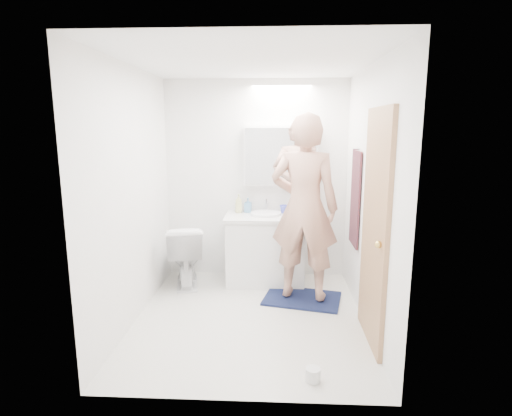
# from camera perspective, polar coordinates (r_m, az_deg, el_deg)

# --- Properties ---
(floor) EXTENTS (2.50, 2.50, 0.00)m
(floor) POSITION_cam_1_polar(r_m,az_deg,el_deg) (4.17, -0.89, -14.99)
(floor) COLOR silver
(floor) RESTS_ON ground
(ceiling) EXTENTS (2.50, 2.50, 0.00)m
(ceiling) POSITION_cam_1_polar(r_m,az_deg,el_deg) (3.78, -1.00, 19.72)
(ceiling) COLOR white
(ceiling) RESTS_ON floor
(wall_back) EXTENTS (2.50, 0.00, 2.50)m
(wall_back) POSITION_cam_1_polar(r_m,az_deg,el_deg) (5.03, -0.00, 3.89)
(wall_back) COLOR white
(wall_back) RESTS_ON floor
(wall_front) EXTENTS (2.50, 0.00, 2.50)m
(wall_front) POSITION_cam_1_polar(r_m,az_deg,el_deg) (2.58, -2.78, -3.18)
(wall_front) COLOR white
(wall_front) RESTS_ON floor
(wall_left) EXTENTS (0.00, 2.50, 2.50)m
(wall_left) POSITION_cam_1_polar(r_m,az_deg,el_deg) (4.02, -16.80, 1.57)
(wall_left) COLOR white
(wall_left) RESTS_ON floor
(wall_right) EXTENTS (0.00, 2.50, 2.50)m
(wall_right) POSITION_cam_1_polar(r_m,az_deg,el_deg) (3.88, 15.49, 1.31)
(wall_right) COLOR white
(wall_right) RESTS_ON floor
(vanity_cabinet) EXTENTS (0.90, 0.55, 0.78)m
(vanity_cabinet) POSITION_cam_1_polar(r_m,az_deg,el_deg) (4.92, 1.34, -5.95)
(vanity_cabinet) COLOR white
(vanity_cabinet) RESTS_ON floor
(countertop) EXTENTS (0.95, 0.58, 0.04)m
(countertop) POSITION_cam_1_polar(r_m,az_deg,el_deg) (4.81, 1.36, -1.28)
(countertop) COLOR silver
(countertop) RESTS_ON vanity_cabinet
(sink_basin) EXTENTS (0.36, 0.36, 0.03)m
(sink_basin) POSITION_cam_1_polar(r_m,az_deg,el_deg) (4.83, 1.37, -0.80)
(sink_basin) COLOR white
(sink_basin) RESTS_ON countertop
(faucet) EXTENTS (0.02, 0.02, 0.16)m
(faucet) POSITION_cam_1_polar(r_m,az_deg,el_deg) (5.01, 1.44, 0.38)
(faucet) COLOR #B8B8BC
(faucet) RESTS_ON countertop
(medicine_cabinet) EXTENTS (0.88, 0.14, 0.70)m
(medicine_cabinet) POSITION_cam_1_polar(r_m,az_deg,el_deg) (4.92, 3.48, 7.22)
(medicine_cabinet) COLOR white
(medicine_cabinet) RESTS_ON wall_back
(mirror_panel) EXTENTS (0.84, 0.01, 0.66)m
(mirror_panel) POSITION_cam_1_polar(r_m,az_deg,el_deg) (4.84, 3.48, 7.16)
(mirror_panel) COLOR silver
(mirror_panel) RESTS_ON medicine_cabinet
(toilet) EXTENTS (0.55, 0.79, 0.73)m
(toilet) POSITION_cam_1_polar(r_m,az_deg,el_deg) (4.93, -9.77, -6.36)
(toilet) COLOR white
(toilet) RESTS_ON floor
(bath_rug) EXTENTS (0.90, 0.71, 0.02)m
(bath_rug) POSITION_cam_1_polar(r_m,az_deg,el_deg) (4.58, 6.43, -12.39)
(bath_rug) COLOR #13193B
(bath_rug) RESTS_ON floor
(person) EXTENTS (0.79, 0.61, 1.94)m
(person) POSITION_cam_1_polar(r_m,az_deg,el_deg) (4.28, 6.73, 0.03)
(person) COLOR tan
(person) RESTS_ON bath_rug
(door) EXTENTS (0.04, 0.80, 2.00)m
(door) POSITION_cam_1_polar(r_m,az_deg,el_deg) (3.58, 16.21, -2.80)
(door) COLOR tan
(door) RESTS_ON wall_right
(door_knob) EXTENTS (0.06, 0.06, 0.06)m
(door_knob) POSITION_cam_1_polar(r_m,az_deg,el_deg) (3.30, 16.66, -4.89)
(door_knob) COLOR gold
(door_knob) RESTS_ON door
(towel) EXTENTS (0.02, 0.42, 1.00)m
(towel) POSITION_cam_1_polar(r_m,az_deg,el_deg) (4.42, 13.62, 1.26)
(towel) COLOR #111D38
(towel) RESTS_ON wall_right
(towel_hook) EXTENTS (0.07, 0.02, 0.02)m
(towel_hook) POSITION_cam_1_polar(r_m,az_deg,el_deg) (4.36, 13.77, 8.00)
(towel_hook) COLOR silver
(towel_hook) RESTS_ON wall_right
(soap_bottle_a) EXTENTS (0.12, 0.12, 0.23)m
(soap_bottle_a) POSITION_cam_1_polar(r_m,az_deg,el_deg) (4.95, -2.43, 0.64)
(soap_bottle_a) COLOR #C2C07D
(soap_bottle_a) RESTS_ON countertop
(soap_bottle_b) EXTENTS (0.09, 0.09, 0.18)m
(soap_bottle_b) POSITION_cam_1_polar(r_m,az_deg,el_deg) (4.98, -1.13, 0.42)
(soap_bottle_b) COLOR #5285B0
(soap_bottle_b) RESTS_ON countertop
(toothbrush_cup) EXTENTS (0.12, 0.12, 0.09)m
(toothbrush_cup) POSITION_cam_1_polar(r_m,az_deg,el_deg) (4.95, 3.90, -0.15)
(toothbrush_cup) COLOR #4650D4
(toothbrush_cup) RESTS_ON countertop
(toilet_paper_roll) EXTENTS (0.11, 0.11, 0.10)m
(toilet_paper_roll) POSITION_cam_1_polar(r_m,az_deg,el_deg) (3.28, 7.93, -21.97)
(toilet_paper_roll) COLOR silver
(toilet_paper_roll) RESTS_ON floor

